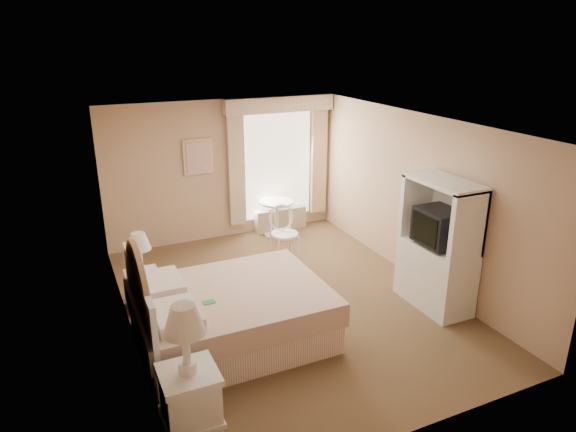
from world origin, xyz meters
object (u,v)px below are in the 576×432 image
bed (223,314)px  nightstand_near (189,384)px  nightstand_far (143,280)px  armoire (437,255)px  round_table (277,212)px  cafe_chair (283,229)px

bed → nightstand_near: 1.44m
bed → nightstand_far: 1.46m
bed → nightstand_near: bearing=-120.3°
bed → armoire: armoire is taller
bed → nightstand_near: (-0.73, -1.24, 0.11)m
bed → armoire: bearing=-6.3°
round_table → nightstand_near: bearing=-122.9°
armoire → nightstand_far: bearing=156.4°
nightstand_far → armoire: armoire is taller
bed → round_table: bearing=56.1°
bed → nightstand_far: bearing=119.7°
bed → cafe_chair: bearing=49.2°
nightstand_near → nightstand_far: (0.00, 2.51, -0.08)m
bed → armoire: size_ratio=1.26×
nightstand_near → nightstand_far: 2.52m
armoire → bed: bearing=173.7°
nightstand_far → round_table: size_ratio=1.63×
bed → cafe_chair: 2.52m
bed → cafe_chair: bed is taller
round_table → armoire: size_ratio=0.37×
cafe_chair → armoire: bearing=-59.1°
cafe_chair → armoire: 2.58m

